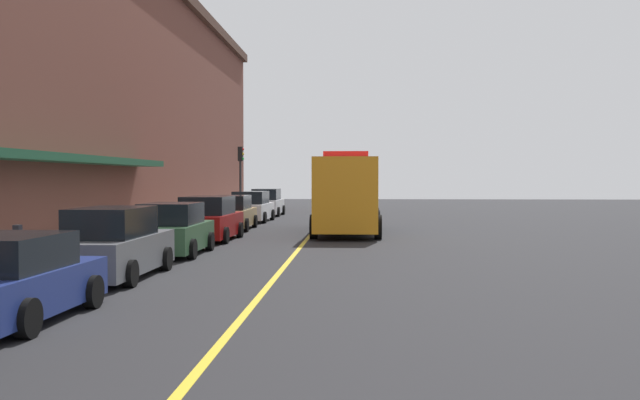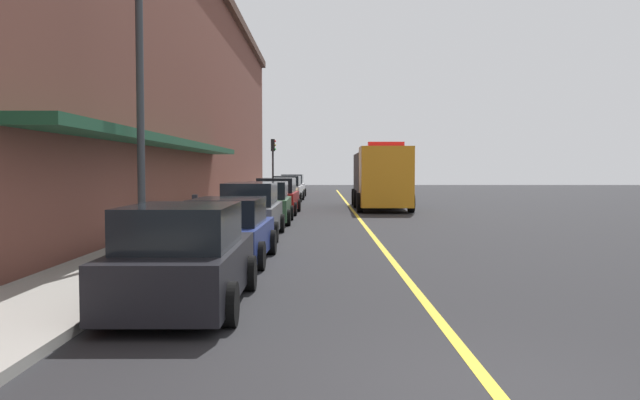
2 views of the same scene
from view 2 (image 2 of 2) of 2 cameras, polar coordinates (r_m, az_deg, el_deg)
The scene contains 17 objects.
ground_plane at distance 31.25m, azimuth 3.11°, elevation -1.26°, with size 112.00×112.00×0.00m, color #232326.
sidewalk_left at distance 31.51m, azimuth -8.22°, elevation -1.11°, with size 2.40×70.00×0.15m, color #9E9B93.
lane_center_stripe at distance 31.25m, azimuth 3.11°, elevation -1.25°, with size 0.16×70.00×0.01m, color gold.
brick_building_left at distance 32.40m, azimuth -20.68°, elevation 9.92°, with size 12.31×64.00×12.63m.
parked_car_0 at distance 10.39m, azimuth -12.26°, elevation -5.23°, with size 2.04×4.29×1.65m.
parked_car_1 at distance 15.23m, azimuth -8.25°, elevation -2.84°, with size 2.03×4.24×1.53m.
parked_car_2 at distance 20.58m, azimuth -6.31°, elevation -1.07°, with size 1.96×4.87×1.78m.
parked_car_3 at distance 26.01m, azimuth -4.92°, elevation -0.33°, with size 2.07×4.35×1.69m.
parked_car_4 at distance 31.36m, azimuth -3.98°, elevation 0.27°, with size 2.24×4.71×1.77m.
parked_car_5 at distance 37.29m, azimuth -3.55°, elevation 0.60°, with size 2.03×4.88×1.66m.
parked_car_6 at distance 43.65m, azimuth -3.04°, elevation 0.97°, with size 2.25×4.84×1.73m.
parked_car_7 at distance 49.99m, azimuth -2.58°, elevation 1.23°, with size 2.08×4.50×1.78m.
utility_truck at distance 35.62m, azimuth 5.34°, elevation 1.99°, with size 3.02×9.41×3.58m.
parking_meter_0 at distance 18.54m, azimuth -11.30°, elevation -0.82°, with size 0.14×0.18×1.33m.
parking_meter_1 at distance 38.62m, azimuth -5.45°, elevation 1.09°, with size 0.14×0.18×1.33m.
street_lamp_left at distance 15.60m, azimuth -16.01°, elevation 10.75°, with size 0.44×0.44×6.94m.
traffic_light_near at distance 47.84m, azimuth -4.35°, elevation 3.94°, with size 0.38×0.36×4.30m.
Camera 2 is at (-1.75, -6.12, 2.22)m, focal length 35.55 mm.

